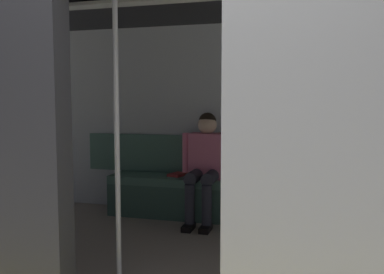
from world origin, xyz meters
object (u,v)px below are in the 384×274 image
Objects in this scene: bench_seat at (223,189)px; grab_pole_door at (117,135)px; train_car at (192,74)px; handbag at (241,172)px; person_seated at (205,160)px; book at (178,174)px.

grab_pole_door is at bearing 77.78° from bench_seat.
handbag is (-0.24, -1.14, -0.98)m from train_car.
person_seated is (0.19, 0.05, 0.33)m from bench_seat.
book is (0.36, -0.13, -0.20)m from person_seated.
book is at bearing -19.70° from person_seated.
train_car is 1.35m from person_seated.
train_car reaches higher than handbag.
handbag is (-0.19, -0.04, 0.19)m from bench_seat.
train_car reaches higher than book.
bench_seat is (-0.05, -1.09, -1.18)m from train_car.
bench_seat is at bearing -102.22° from grab_pole_door.
bench_seat is 1.22× the size of grab_pole_door.
person_seated is 0.42m from handbag.
handbag is at bearing -102.07° from train_car.
grab_pole_door reaches higher than person_seated.
train_car is at bearing -115.30° from grab_pole_door.
book is (0.55, -0.08, 0.12)m from bench_seat.
train_car is 1.61m from bench_seat.
person_seated reaches higher than bench_seat.
book is at bearing -7.85° from bench_seat.
handbag reaches higher than book.
train_car reaches higher than person_seated.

